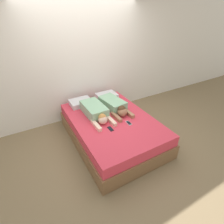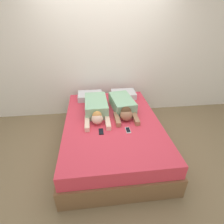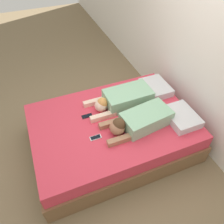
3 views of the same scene
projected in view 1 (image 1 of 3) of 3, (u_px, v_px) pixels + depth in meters
ground_plane at (112, 139)px, 3.68m from camera, size 12.00×12.00×0.00m
wall_back at (85, 63)px, 3.91m from camera, size 12.00×0.06×2.60m
bed at (112, 129)px, 3.55m from camera, size 1.52×2.14×0.51m
pillow_head_left at (81, 102)px, 3.87m from camera, size 0.46×0.36×0.11m
pillow_head_right at (107, 96)px, 4.15m from camera, size 0.46×0.36×0.11m
person_left at (96, 111)px, 3.45m from camera, size 0.38×0.92×0.21m
person_right at (115, 106)px, 3.66m from camera, size 0.41×0.90×0.22m
cell_phone_left at (110, 129)px, 3.12m from camera, size 0.06×0.14×0.01m
cell_phone_right at (129, 123)px, 3.28m from camera, size 0.06×0.14×0.01m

